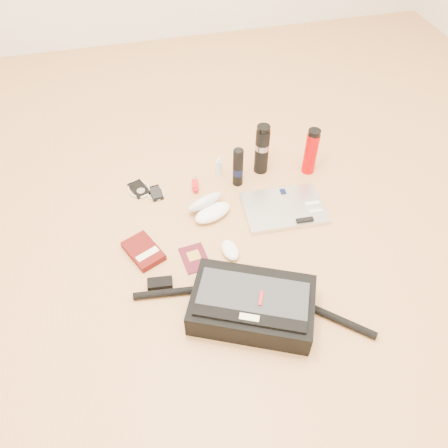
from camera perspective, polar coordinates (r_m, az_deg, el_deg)
The scene contains 14 objects.
ground at distance 1.84m, azimuth 1.90°, elevation -3.35°, with size 4.00×4.00×0.00m, color tan.
messenger_bag at distance 1.62m, azimuth 3.61°, elevation -10.46°, with size 0.83×0.46×0.13m.
laptop at distance 2.00m, azimuth 7.85°, elevation 2.06°, with size 0.37×0.27×0.03m.
book at distance 1.84m, azimuth -10.44°, elevation -3.48°, with size 0.18×0.21×0.03m.
passport at distance 1.81m, azimuth -3.86°, elevation -4.46°, with size 0.12×0.15×0.01m.
mouse at distance 1.81m, azimuth 0.81°, elevation -3.43°, with size 0.08×0.12×0.04m.
sunglasses_case at distance 1.95m, azimuth -1.97°, elevation 2.19°, with size 0.22×0.21×0.10m.
ipod at distance 2.12m, azimuth -11.06°, elevation 4.52°, with size 0.13×0.13×0.01m.
phone at distance 2.08m, azimuth -8.89°, elevation 4.02°, with size 0.09×0.11×0.01m.
inhaler at distance 2.09m, azimuth -3.78°, elevation 5.15°, with size 0.04×0.10×0.03m.
spray_bottle at distance 2.14m, azimuth -0.67°, elevation 7.49°, with size 0.03×0.03×0.10m.
aerosol_can at distance 2.05m, azimuth 1.84°, elevation 7.48°, with size 0.05×0.05×0.21m.
thermos_black at distance 2.11m, azimuth 4.98°, elevation 9.72°, with size 0.09×0.09×0.26m.
thermos_red at distance 2.15m, azimuth 11.28°, elevation 9.25°, with size 0.06×0.06×0.24m.
Camera 1 is at (-0.34, -1.10, 1.43)m, focal length 35.00 mm.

